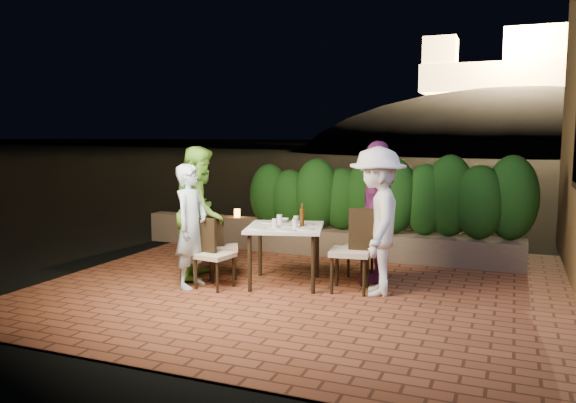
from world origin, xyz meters
The scene contains 29 objects.
ground centered at (0.00, 0.00, -0.02)m, with size 400.00×400.00×0.00m, color black.
terrace_floor centered at (0.00, 0.50, -0.07)m, with size 7.00×6.00×0.15m, color brown.
planter centered at (0.20, 2.30, 0.20)m, with size 4.20×0.55×0.40m, color brown.
hedge centered at (0.20, 2.30, 0.95)m, with size 4.00×0.70×1.10m, color #133A0F, non-canonical shape.
parapet centered at (-2.80, 2.30, 0.25)m, with size 2.20×0.30×0.50m, color brown.
hill centered at (2.00, 60.00, -4.00)m, with size 52.00×40.00×22.00m, color black.
fortress centered at (2.00, 60.00, 10.50)m, with size 26.00×8.00×8.00m, color #FFCC7A, non-canonical shape.
dining_table centered at (-0.57, 0.33, 0.38)m, with size 0.93×0.93×0.75m, color white, non-canonical shape.
plate_nw centered at (-0.82, 0.04, 0.76)m, with size 0.21×0.21×0.01m, color white.
plate_sw centered at (-0.88, 0.51, 0.76)m, with size 0.20×0.20×0.01m, color white.
plate_ne centered at (-0.25, 0.21, 0.76)m, with size 0.22×0.22×0.01m, color white.
plate_se centered at (-0.38, 0.58, 0.76)m, with size 0.22×0.22×0.01m, color white.
plate_centre centered at (-0.62, 0.36, 0.76)m, with size 0.24×0.24×0.01m, color white.
plate_front centered at (-0.43, 0.04, 0.76)m, with size 0.22×0.22×0.01m, color white.
glass_nw centered at (-0.64, 0.17, 0.81)m, with size 0.07×0.07×0.11m, color silver.
glass_sw centered at (-0.71, 0.47, 0.81)m, with size 0.07×0.07×0.12m, color silver.
glass_ne centered at (-0.42, 0.28, 0.81)m, with size 0.06×0.06×0.11m, color silver.
glass_se centered at (-0.49, 0.51, 0.81)m, with size 0.06×0.06×0.11m, color silver.
beer_bottle centered at (-0.37, 0.41, 0.90)m, with size 0.06×0.06×0.29m, color #45280B, non-canonical shape.
bowl centered at (-0.74, 0.64, 0.77)m, with size 0.17×0.17×0.04m, color white.
chair_left_front centered at (-1.31, -0.15, 0.43)m, with size 0.40×0.40×0.87m, color black, non-canonical shape.
chair_left_back centered at (-1.46, 0.34, 0.42)m, with size 0.39×0.39×0.84m, color black, non-canonical shape.
chair_right_front centered at (0.28, 0.35, 0.51)m, with size 0.47×0.47×1.02m, color black, non-canonical shape.
chair_right_back centered at (0.22, 0.79, 0.44)m, with size 0.41×0.41×0.89m, color black, non-canonical shape.
diner_blue centered at (-1.60, -0.22, 0.77)m, with size 0.56×0.37×1.54m, color silver.
diner_green centered at (-1.76, 0.28, 0.87)m, with size 0.85×0.66×1.74m, color #7FD141.
diner_white centered at (0.60, 0.35, 0.88)m, with size 1.13×0.65×1.76m, color white.
diner_purple centered at (0.47, 0.93, 0.91)m, with size 1.07×0.44×1.82m, color #76276A.
parapet_lamp centered at (-2.26, 2.30, 0.57)m, with size 0.10×0.10×0.14m, color orange.
Camera 1 is at (2.07, -6.11, 1.89)m, focal length 35.00 mm.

